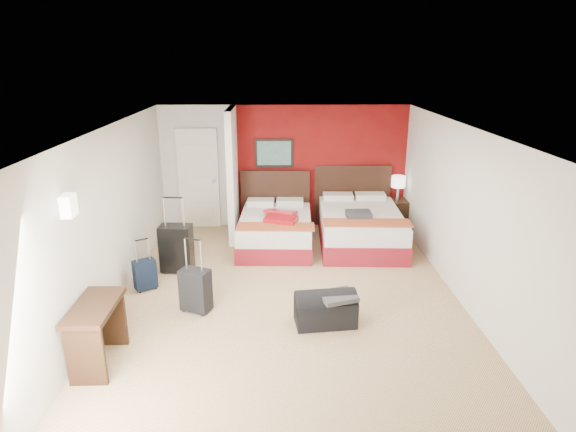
{
  "coord_description": "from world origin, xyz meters",
  "views": [
    {
      "loc": [
        -0.18,
        -6.46,
        3.41
      ],
      "look_at": [
        0.02,
        0.8,
        1.0
      ],
      "focal_mm": 30.13,
      "sensor_mm": 36.0,
      "label": 1
    }
  ],
  "objects_px": {
    "suitcase_navy": "(145,276)",
    "duffel_bag": "(325,310)",
    "desk": "(98,334)",
    "nightstand": "(396,215)",
    "bed_left": "(276,231)",
    "suitcase_black": "(177,250)",
    "red_suitcase_open": "(281,216)",
    "table_lamp": "(398,188)",
    "bed_right": "(360,228)",
    "suitcase_charcoal": "(196,292)"
  },
  "relations": [
    {
      "from": "suitcase_navy",
      "to": "duffel_bag",
      "type": "distance_m",
      "value": 2.86
    },
    {
      "from": "desk",
      "to": "nightstand",
      "type": "bearing_deg",
      "value": 44.92
    },
    {
      "from": "bed_left",
      "to": "suitcase_black",
      "type": "relative_size",
      "value": 2.47
    },
    {
      "from": "red_suitcase_open",
      "to": "table_lamp",
      "type": "distance_m",
      "value": 2.57
    },
    {
      "from": "bed_left",
      "to": "duffel_bag",
      "type": "bearing_deg",
      "value": -74.36
    },
    {
      "from": "suitcase_black",
      "to": "desk",
      "type": "height_order",
      "value": "suitcase_black"
    },
    {
      "from": "bed_left",
      "to": "desk",
      "type": "bearing_deg",
      "value": -116.81
    },
    {
      "from": "suitcase_black",
      "to": "suitcase_navy",
      "type": "relative_size",
      "value": 1.72
    },
    {
      "from": "desk",
      "to": "suitcase_black",
      "type": "bearing_deg",
      "value": 80.94
    },
    {
      "from": "suitcase_black",
      "to": "duffel_bag",
      "type": "relative_size",
      "value": 0.97
    },
    {
      "from": "table_lamp",
      "to": "suitcase_black",
      "type": "xyz_separation_m",
      "value": [
        -4.11,
        -1.94,
        -0.49
      ]
    },
    {
      "from": "bed_left",
      "to": "table_lamp",
      "type": "height_order",
      "value": "table_lamp"
    },
    {
      "from": "bed_left",
      "to": "table_lamp",
      "type": "bearing_deg",
      "value": 21.38
    },
    {
      "from": "bed_right",
      "to": "suitcase_black",
      "type": "height_order",
      "value": "suitcase_black"
    },
    {
      "from": "bed_right",
      "to": "duffel_bag",
      "type": "height_order",
      "value": "bed_right"
    },
    {
      "from": "suitcase_charcoal",
      "to": "duffel_bag",
      "type": "height_order",
      "value": "suitcase_charcoal"
    },
    {
      "from": "suitcase_black",
      "to": "suitcase_navy",
      "type": "xyz_separation_m",
      "value": [
        -0.36,
        -0.66,
        -0.16
      ]
    },
    {
      "from": "bed_left",
      "to": "nightstand",
      "type": "height_order",
      "value": "nightstand"
    },
    {
      "from": "nightstand",
      "to": "suitcase_charcoal",
      "type": "distance_m",
      "value": 4.86
    },
    {
      "from": "bed_right",
      "to": "table_lamp",
      "type": "bearing_deg",
      "value": 45.43
    },
    {
      "from": "suitcase_black",
      "to": "suitcase_charcoal",
      "type": "height_order",
      "value": "suitcase_black"
    },
    {
      "from": "bed_left",
      "to": "red_suitcase_open",
      "type": "bearing_deg",
      "value": -42.41
    },
    {
      "from": "bed_left",
      "to": "desk",
      "type": "relative_size",
      "value": 2.07
    },
    {
      "from": "red_suitcase_open",
      "to": "duffel_bag",
      "type": "xyz_separation_m",
      "value": [
        0.56,
        -2.73,
        -0.42
      ]
    },
    {
      "from": "bed_right",
      "to": "table_lamp",
      "type": "height_order",
      "value": "table_lamp"
    },
    {
      "from": "table_lamp",
      "to": "suitcase_black",
      "type": "relative_size",
      "value": 0.65
    },
    {
      "from": "bed_right",
      "to": "desk",
      "type": "xyz_separation_m",
      "value": [
        -3.65,
        -3.67,
        0.06
      ]
    },
    {
      "from": "nightstand",
      "to": "duffel_bag",
      "type": "distance_m",
      "value": 4.1
    },
    {
      "from": "nightstand",
      "to": "table_lamp",
      "type": "height_order",
      "value": "table_lamp"
    },
    {
      "from": "bed_right",
      "to": "nightstand",
      "type": "relative_size",
      "value": 3.42
    },
    {
      "from": "suitcase_charcoal",
      "to": "bed_right",
      "type": "bearing_deg",
      "value": 65.58
    },
    {
      "from": "bed_left",
      "to": "bed_right",
      "type": "bearing_deg",
      "value": 3.83
    },
    {
      "from": "suitcase_charcoal",
      "to": "suitcase_black",
      "type": "bearing_deg",
      "value": 134.35
    },
    {
      "from": "suitcase_charcoal",
      "to": "desk",
      "type": "height_order",
      "value": "desk"
    },
    {
      "from": "bed_left",
      "to": "bed_right",
      "type": "distance_m",
      "value": 1.6
    },
    {
      "from": "table_lamp",
      "to": "suitcase_black",
      "type": "bearing_deg",
      "value": -154.76
    },
    {
      "from": "suitcase_navy",
      "to": "desk",
      "type": "relative_size",
      "value": 0.49
    },
    {
      "from": "suitcase_navy",
      "to": "bed_left",
      "type": "bearing_deg",
      "value": 9.0
    },
    {
      "from": "suitcase_black",
      "to": "duffel_bag",
      "type": "distance_m",
      "value": 2.87
    },
    {
      "from": "nightstand",
      "to": "bed_left",
      "type": "bearing_deg",
      "value": -165.6
    },
    {
      "from": "bed_left",
      "to": "nightstand",
      "type": "bearing_deg",
      "value": 21.38
    },
    {
      "from": "duffel_bag",
      "to": "desk",
      "type": "height_order",
      "value": "desk"
    },
    {
      "from": "table_lamp",
      "to": "suitcase_navy",
      "type": "bearing_deg",
      "value": -149.88
    },
    {
      "from": "nightstand",
      "to": "duffel_bag",
      "type": "relative_size",
      "value": 0.79
    },
    {
      "from": "bed_left",
      "to": "suitcase_charcoal",
      "type": "bearing_deg",
      "value": -112.08
    },
    {
      "from": "table_lamp",
      "to": "duffel_bag",
      "type": "distance_m",
      "value": 4.15
    },
    {
      "from": "nightstand",
      "to": "suitcase_navy",
      "type": "distance_m",
      "value": 5.17
    },
    {
      "from": "red_suitcase_open",
      "to": "suitcase_charcoal",
      "type": "relative_size",
      "value": 1.3
    },
    {
      "from": "desk",
      "to": "duffel_bag",
      "type": "bearing_deg",
      "value": 16.8
    },
    {
      "from": "red_suitcase_open",
      "to": "suitcase_charcoal",
      "type": "distance_m",
      "value": 2.65
    }
  ]
}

